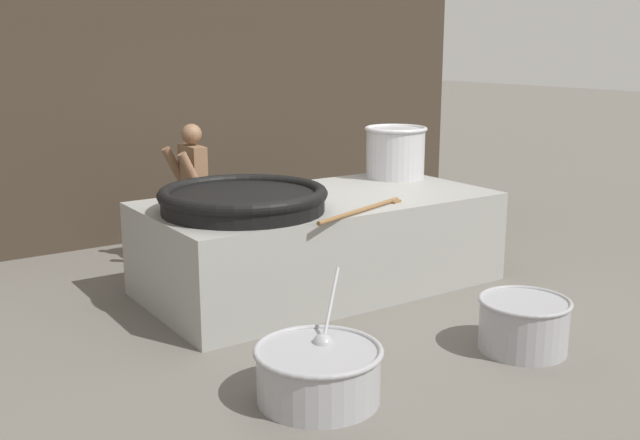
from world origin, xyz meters
name	(u,v)px	position (x,y,z in m)	size (l,w,h in m)	color
ground_plane	(320,286)	(0.00, 0.00, 0.00)	(60.00, 60.00, 0.00)	#666059
back_wall	(194,87)	(0.00, 2.73, 1.78)	(7.92, 0.24, 3.57)	#382D23
hearth_platform	(320,242)	(0.00, 0.00, 0.44)	(3.30, 1.68, 0.88)	gray
giant_wok_near	(243,199)	(-0.89, -0.13, 0.99)	(1.47, 1.47, 0.21)	black
stock_pot	(395,151)	(1.29, 0.45, 1.17)	(0.67, 0.67, 0.55)	#B7B7BC
stirring_paddle	(364,209)	(-0.02, -0.72, 0.90)	(1.16, 0.46, 0.04)	brown
cook	(193,191)	(-0.72, 1.28, 0.82)	(0.36, 0.55, 1.51)	brown
prep_bowl_vegetables	(318,371)	(-1.34, -1.97, 0.20)	(0.93, 0.91, 0.72)	#9E9EA3
prep_bowl_meat	(524,322)	(0.42, -2.16, 0.22)	(0.70, 0.70, 0.41)	#9E9EA3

